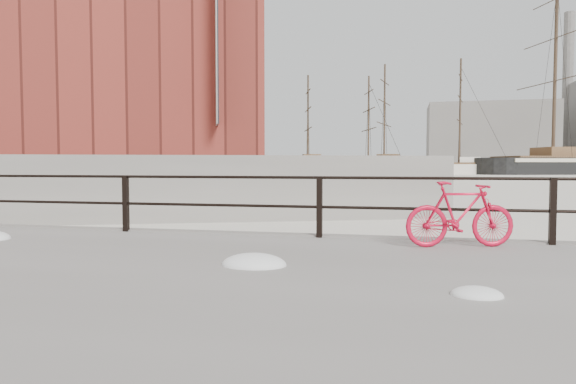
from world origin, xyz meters
The scene contains 14 objects.
ground centered at (0.00, 0.00, 0.00)m, with size 400.00×400.00×0.00m, color white.
far_quay centered at (-40.00, 72.00, 0.90)m, with size 24.00×150.00×1.80m, color gray.
guardrail centered at (0.00, -0.15, 0.85)m, with size 28.00×0.10×1.00m, color black, non-canonical shape.
bicycle centered at (-1.36, -0.69, 0.83)m, with size 1.58×0.24×0.95m, color red.
schooner_mid centered at (0.54, 84.08, 0.00)m, with size 28.23×11.95×20.37m, color white, non-canonical shape.
schooner_left centered at (-13.09, 77.68, 0.00)m, with size 22.57×10.26×17.32m, color beige, non-canonical shape.
workboat_near centered at (-23.01, 28.75, 0.00)m, with size 12.57×4.19×7.00m, color black, non-canonical shape.
workboat_far centered at (-26.48, 48.82, 0.00)m, with size 12.21×4.22×7.00m, color black, non-canonical shape.
apartment_mustard centered at (-29.49, 40.65, 12.90)m, with size 22.00×15.00×22.20m, color gold.
apartment_cream centered at (-38.11, 61.98, 12.40)m, with size 20.00×15.00×21.20m, color beige.
apartment_grey centered at (-46.35, 82.38, 13.40)m, with size 22.00×15.00×23.20m, color gray.
apartment_brick centered at (-54.97, 103.70, 12.40)m, with size 24.00×15.00×21.20m, color brown.
industrial_west centered at (20.00, 140.00, 9.00)m, with size 32.00×18.00×18.00m, color gray.
smokestack centered at (42.00, 150.00, 22.00)m, with size 2.80×2.80×44.00m, color gray.
Camera 1 is at (-2.15, -8.40, 1.53)m, focal length 32.00 mm.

